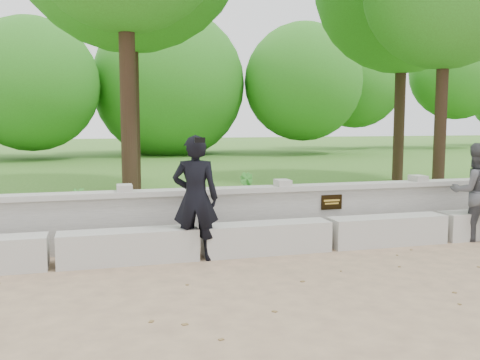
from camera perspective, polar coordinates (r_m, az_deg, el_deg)
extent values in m
plane|color=tan|center=(6.74, 16.38, -10.70)|extent=(80.00, 80.00, 0.00)
cube|color=#34671E|center=(19.84, -5.46, 1.10)|extent=(40.00, 22.00, 0.25)
cube|color=beige|center=(7.56, -11.77, -6.94)|extent=(1.90, 0.45, 0.45)
cube|color=beige|center=(7.94, 2.87, -6.18)|extent=(1.90, 0.45, 0.45)
cube|color=beige|center=(8.77, 15.42, -5.20)|extent=(1.90, 0.45, 0.45)
cube|color=#B4B1AA|center=(8.90, 7.58, -3.64)|extent=(12.50, 0.25, 0.82)
cube|color=beige|center=(8.83, 7.62, -0.76)|extent=(12.50, 0.35, 0.08)
cube|color=black|center=(8.86, 9.74, -2.34)|extent=(0.36, 0.02, 0.24)
imported|color=black|center=(7.46, -4.77, -1.92)|extent=(0.73, 0.59, 1.75)
cube|color=black|center=(7.04, -4.30, 4.27)|extent=(0.14, 0.06, 0.07)
imported|color=#46474C|center=(9.47, 23.76, -1.17)|extent=(0.92, 0.81, 1.59)
cylinder|color=#382619|center=(10.30, -11.86, 9.16)|extent=(0.30, 0.30, 4.44)
cylinder|color=#382619|center=(13.44, -11.44, 9.77)|extent=(0.34, 0.34, 5.04)
cylinder|color=#382619|center=(12.38, 20.64, 6.95)|extent=(0.26, 0.26, 3.82)
cylinder|color=#382619|center=(15.82, 16.68, 8.07)|extent=(0.30, 0.30, 4.47)
imported|color=#39892E|center=(8.88, -16.09, -2.93)|extent=(0.37, 0.38, 0.60)
imported|color=#39892E|center=(10.99, 0.87, -0.84)|extent=(0.45, 0.43, 0.63)
imported|color=#39892E|center=(9.11, -17.03, -2.73)|extent=(0.45, 0.44, 0.60)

